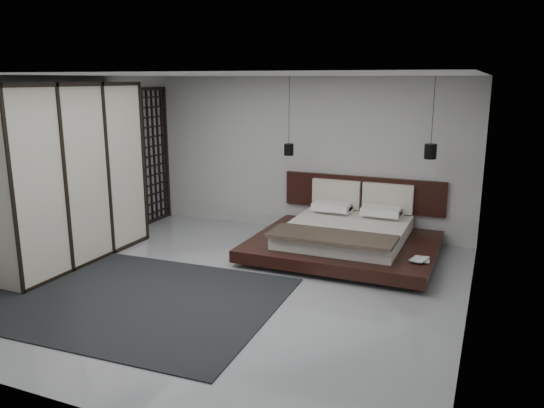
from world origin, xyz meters
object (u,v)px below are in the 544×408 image
at_px(pendant_right, 430,151).
at_px(rug, 126,297).
at_px(lattice_screen, 154,156).
at_px(pendant_left, 289,149).
at_px(wardrobe, 71,174).
at_px(bed, 346,236).

xyz_separation_m(pendant_right, rug, (-3.31, -3.29, -1.66)).
bearing_deg(rug, lattice_screen, 118.81).
relative_size(pendant_left, rug, 0.34).
distance_m(wardrobe, rug, 2.29).
distance_m(bed, pendant_right, 1.86).
bearing_deg(lattice_screen, wardrobe, -84.19).
xyz_separation_m(bed, pendant_left, (-1.17, 0.45, 1.29)).
bearing_deg(rug, wardrobe, 150.49).
bearing_deg(wardrobe, rug, -29.51).
bearing_deg(wardrobe, pendant_right, 25.81).
relative_size(lattice_screen, pendant_left, 1.96).
height_order(pendant_left, rug, pendant_left).
bearing_deg(pendant_left, pendant_right, 0.00).
height_order(pendant_left, pendant_right, same).
bearing_deg(bed, pendant_left, 158.74).
distance_m(bed, wardrobe, 4.35).
xyz_separation_m(pendant_left, pendant_right, (2.34, 0.00, 0.09)).
bearing_deg(bed, lattice_screen, 172.25).
relative_size(pendant_right, wardrobe, 0.45).
bearing_deg(bed, wardrobe, -152.84).
distance_m(lattice_screen, pendant_left, 2.85).
height_order(pendant_right, rug, pendant_right).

